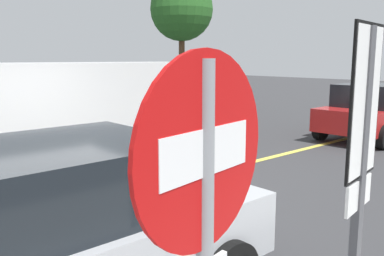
# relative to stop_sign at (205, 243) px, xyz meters

# --- Properties ---
(ground_plane) EXTENTS (80.00, 80.00, 0.00)m
(ground_plane) POSITION_rel_stop_sign_xyz_m (1.37, 4.78, -1.60)
(ground_plane) COLOR #38383A
(lane_marking_centre) EXTENTS (28.00, 0.16, 0.01)m
(lane_marking_centre) POSITION_rel_stop_sign_xyz_m (4.37, 4.78, -1.59)
(lane_marking_centre) COLOR #E0D14C
(stop_sign) EXTENTS (0.75, 0.16, 2.34)m
(stop_sign) POSITION_rel_stop_sign_xyz_m (0.00, 0.00, 0.00)
(stop_sign) COLOR gray
(stop_sign) RESTS_ON ground_plane
(speed_limit_sign) EXTENTS (0.54, 0.10, 2.52)m
(speed_limit_sign) POSITION_rel_stop_sign_xyz_m (1.54, 0.15, 0.17)
(speed_limit_sign) COLOR #4C4C51
(speed_limit_sign) RESTS_ON ground_plane
(white_van) EXTENTS (5.34, 2.58, 2.20)m
(white_van) POSITION_rel_stop_sign_xyz_m (3.71, 7.47, -0.33)
(white_van) COLOR white
(white_van) RESTS_ON ground_plane
(car_red_near_curb) EXTENTS (3.92, 2.10, 1.57)m
(car_red_near_curb) POSITION_rel_stop_sign_xyz_m (10.67, 4.39, -0.81)
(car_red_near_curb) COLOR red
(car_red_near_curb) RESTS_ON ground_plane
(car_silver_far_lane) EXTENTS (4.36, 2.11, 1.58)m
(car_silver_far_lane) POSITION_rel_stop_sign_xyz_m (0.18, 2.31, -0.80)
(car_silver_far_lane) COLOR #B7BABF
(car_silver_far_lane) RESTS_ON ground_plane
(tree_left_verge) EXTENTS (2.46, 2.46, 5.41)m
(tree_left_verge) POSITION_rel_stop_sign_xyz_m (9.74, 11.79, 2.55)
(tree_left_verge) COLOR #513823
(tree_left_verge) RESTS_ON ground_plane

